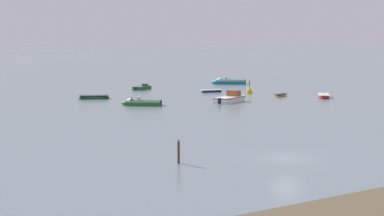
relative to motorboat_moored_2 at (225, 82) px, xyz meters
name	(u,v)px	position (x,y,z in m)	size (l,w,h in m)	color
ground_plane	(286,158)	(-39.03, -61.58, -0.31)	(800.00, 800.00, 0.00)	slate
motorboat_moored_2	(225,82)	(0.00, 0.00, 0.00)	(6.62, 5.85, 2.27)	#197084
motorboat_moored_3	(138,103)	(-31.60, -23.52, -0.05)	(5.43, 4.88, 1.87)	#23602D
rowboat_moored_0	(211,91)	(-12.19, -12.86, -0.15)	(3.88, 1.98, 0.58)	navy
motorboat_moored_4	(144,88)	(-18.85, -1.86, -0.10)	(4.57, 3.48, 1.51)	#23602D
rowboat_moored_2	(324,96)	(-3.20, -29.55, -0.11)	(4.23, 4.56, 0.73)	red
rowboat_moored_4	(281,95)	(-7.21, -24.41, -0.17)	(3.34, 2.37, 0.50)	gold
motorboat_moored_6	(233,99)	(-18.10, -26.61, 0.04)	(6.51, 4.45, 2.35)	white
rowboat_moored_5	(94,97)	(-32.91, -12.27, -0.11)	(4.84, 3.43, 0.73)	#23602D
channel_buoy	(249,91)	(-8.53, -18.29, 0.15)	(0.90, 0.90, 2.30)	gold
mooring_post_left	(179,152)	(-47.05, -58.89, 0.52)	(0.22, 0.22, 1.95)	#433323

